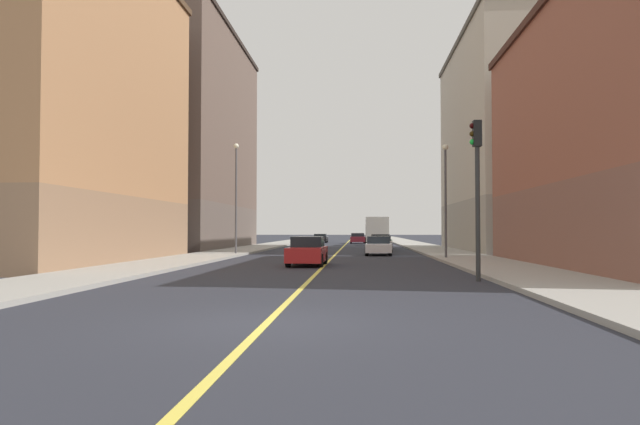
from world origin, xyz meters
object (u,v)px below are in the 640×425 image
Objects in this scene: street_lamp_left_near at (446,188)px; car_maroon at (358,238)px; building_right_midblock at (175,141)px; traffic_light_left_near at (477,176)px; car_silver at (381,244)px; car_black at (320,238)px; car_red at (307,252)px; car_white at (378,246)px; car_green at (381,242)px; building_left_mid at (529,145)px; building_right_corner at (32,104)px; box_truck at (377,231)px; street_lamp_right_near at (236,187)px.

car_maroon is at bearing 97.43° from street_lamp_left_near.
building_right_midblock reaches higher than traffic_light_left_near.
car_black is at bearing 102.64° from car_silver.
car_red is 12.65m from car_white.
car_green is (2.23, -21.10, 0.01)m from car_maroon.
building_left_mid is 1.13× the size of building_right_corner.
building_right_midblock is 3.48× the size of street_lamp_left_near.
car_maroon reaches higher than car_silver.
car_red is at bearing -4.89° from building_right_corner.
street_lamp_left_near is at bearing -82.57° from car_maroon.
street_lamp_left_near is 32.19m from box_truck.
traffic_light_left_near is 46.01m from box_truck.
street_lamp_right_near is 1.01× the size of box_truck.
street_lamp_right_near is 1.74× the size of car_silver.
street_lamp_right_near is 12.95m from car_red.
car_green is 12.11m from box_truck.
box_truck is at bearing 90.03° from car_green.
building_right_corner is at bearing -137.78° from car_silver.
street_lamp_left_near is (1.02, 13.98, 0.62)m from traffic_light_left_near.
car_white is at bearing -91.43° from box_truck.
car_maroon is at bearing 94.14° from car_silver.
car_red is (-7.64, -5.84, -3.55)m from street_lamp_left_near.
street_lamp_right_near is 29.16m from box_truck.
traffic_light_left_near is 55.21m from car_maroon.
car_silver is at bearing 94.87° from traffic_light_left_near.
car_silver is (-12.47, -1.65, -8.31)m from building_left_mid.
traffic_light_left_near reaches higher than car_silver.
car_green is at bearing -73.69° from car_black.
building_right_corner reaches higher than traffic_light_left_near.
street_lamp_right_near reaches higher than car_red.
street_lamp_left_near is at bearing 85.84° from traffic_light_left_near.
building_right_corner reaches higher than street_lamp_left_near.
car_maroon is 1.14× the size of car_red.
building_right_corner is 23.62m from street_lamp_left_near.
street_lamp_right_near is at bearing 45.97° from building_right_corner.
car_white is 0.54× the size of box_truck.
building_right_corner is 0.79× the size of building_right_midblock.
box_truck is (-2.10, 45.92, -1.92)m from traffic_light_left_near.
box_truck reaches higher than car_green.
street_lamp_left_near is 1.65× the size of car_red.
building_right_midblock reaches higher than box_truck.
building_right_corner is 23.23m from car_white.
car_green is at bearing 87.28° from car_white.
building_right_corner is at bearing -150.52° from car_white.
car_maroon is at bearing 87.19° from car_red.
building_right_corner is 42.00m from box_truck.
street_lamp_right_near is at bearing -172.57° from car_white.
building_right_midblock reaches higher than building_left_mid.
street_lamp_left_near is at bearing -84.42° from box_truck.
building_left_mid is at bearing 31.16° from building_right_corner.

